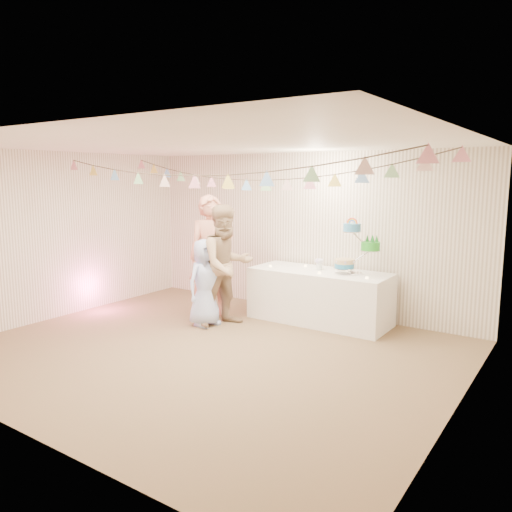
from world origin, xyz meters
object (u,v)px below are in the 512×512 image
Objects in this scene: table at (320,296)px; person_adult_b at (226,266)px; person_adult_a at (211,257)px; person_child at (205,282)px; cake_stand at (356,251)px.

table is 1.18× the size of person_adult_b.
person_adult_a is at bearing 85.25° from person_adult_b.
person_adult_a is at bearing -155.95° from table.
table is 1.10× the size of person_adult_a.
person_adult_b is 1.38× the size of person_child.
person_adult_b is at bearing -139.51° from table.
person_adult_b is at bearing -149.18° from cake_stand.
cake_stand is at bearing -28.02° from person_adult_a.
person_adult_a is 0.57m from person_child.
person_adult_b is at bearing -73.36° from person_adult_a.
person_adult_a is 1.48× the size of person_child.
person_child is at bearing -140.04° from table.
person_child reaches higher than table.
person_child is (-1.33, -1.12, 0.25)m from table.
cake_stand is 0.42× the size of person_adult_b.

